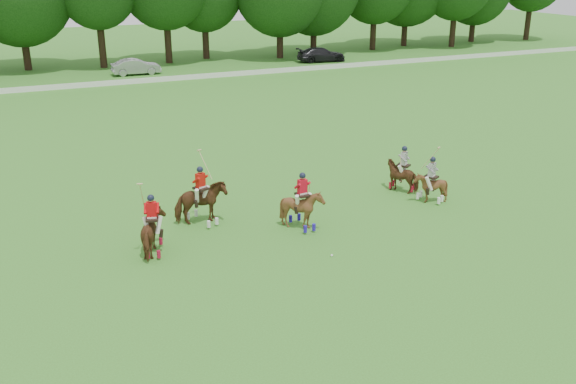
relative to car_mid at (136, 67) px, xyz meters
name	(u,v)px	position (x,y,z in m)	size (l,w,h in m)	color
ground	(326,268)	(-2.05, -42.50, -0.74)	(180.00, 180.00, 0.00)	#376E1F
boundary_rail	(123,82)	(-2.05, -4.50, -0.52)	(120.00, 0.10, 0.44)	white
car_mid	(136,67)	(0.00, 0.00, 0.00)	(1.56, 4.46, 1.47)	#9B9CA0
car_right	(321,55)	(19.33, 0.00, 0.00)	(2.07, 5.09, 1.48)	black
polo_red_a	(153,232)	(-7.29, -38.80, 0.10)	(1.38, 2.06, 2.85)	#552C16
polo_red_b	(202,203)	(-4.85, -36.81, 0.17)	(2.21, 2.08, 3.00)	#552C16
polo_red_c	(302,208)	(-1.30, -38.91, 0.12)	(1.45, 1.60, 2.36)	#552C16
polo_stripe_a	(403,175)	(4.89, -36.81, 0.03)	(1.62, 1.83, 2.16)	#552C16
polo_stripe_b	(431,186)	(5.18, -38.59, 0.00)	(1.58, 1.63, 2.65)	#552C16
polo_ball	(332,255)	(-1.44, -41.75, -0.69)	(0.09, 0.09, 0.09)	white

